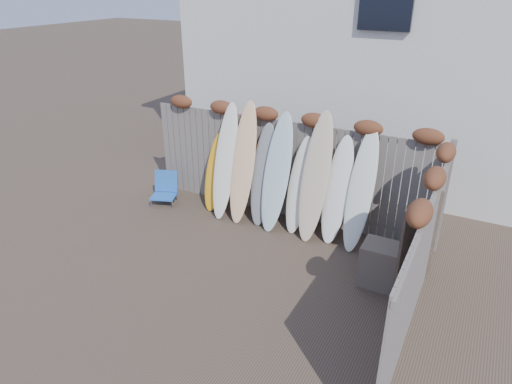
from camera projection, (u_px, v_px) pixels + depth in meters
The scene contains 16 objects.
ground at pixel (222, 273), 7.61m from camera, with size 80.00×80.00×0.00m, color #493A2D.
back_fence at pixel (287, 161), 8.99m from camera, with size 6.05×0.28×2.24m.
right_fence at pixel (422, 254), 6.06m from camera, with size 0.28×4.40×2.24m.
house at pixel (374, 35), 11.23m from camera, with size 8.50×5.50×6.33m.
beach_chair at pixel (165, 189), 9.92m from camera, with size 0.67×0.69×0.68m.
wooden_crate at pixel (381, 265), 7.21m from camera, with size 0.61×0.51×0.71m, color brown.
lattice_panel at pixel (417, 247), 6.89m from camera, with size 0.04×1.04×1.55m, color #3D3125.
surfboard_0 at pixel (215, 172), 9.47m from camera, with size 0.47×0.07×1.69m, color #FFAA16.
surfboard_1 at pixel (225, 162), 9.11m from camera, with size 0.46×0.07×2.37m, color silver.
surfboard_2 at pixel (243, 163), 8.95m from camera, with size 0.48×0.07×2.44m, color tan.
surfboard_3 at pixel (263, 175), 8.90m from camera, with size 0.46×0.07×2.04m, color slate.
surfboard_4 at pixel (277, 173), 8.64m from camera, with size 0.52×0.07×2.33m, color silver.
surfboard_5 at pixel (300, 185), 8.62m from camera, with size 0.46×0.07×1.89m, color white.
surfboard_6 at pixel (315, 177), 8.31m from camera, with size 0.51×0.07×2.44m, color beige.
surfboard_7 at pixel (337, 190), 8.27m from camera, with size 0.48×0.07×2.03m, color white.
surfboard_8 at pixel (361, 191), 7.99m from camera, with size 0.46×0.07×2.25m, color white.
Camera 1 is at (3.45, -5.31, 4.47)m, focal length 32.00 mm.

